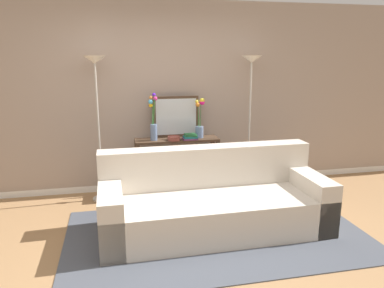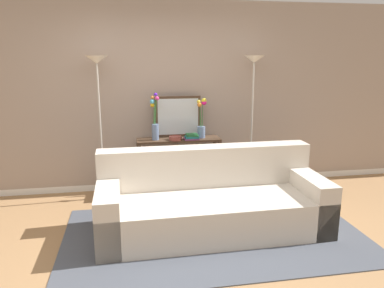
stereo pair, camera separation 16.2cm
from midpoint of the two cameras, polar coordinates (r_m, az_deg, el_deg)
The scene contains 13 objects.
ground_plane at distance 3.78m, azimuth -2.10°, elevation -16.84°, with size 16.00×16.00×0.02m, color #9E754C.
back_wall at distance 5.31m, azimuth -5.29°, elevation 7.10°, with size 12.00×0.15×2.63m.
area_rug at distance 4.14m, azimuth 4.60°, elevation -13.74°, with size 3.20×1.84×0.01m.
couch at distance 4.16m, azimuth 4.08°, elevation -9.02°, with size 2.46×0.99×0.88m.
console_table at distance 5.18m, azimuth -1.17°, elevation -1.88°, with size 1.15×0.32×0.78m.
floor_lamp_left at distance 4.90m, azimuth -13.30°, elevation 8.34°, with size 0.28×0.28×1.90m.
floor_lamp_right at distance 5.22m, azimuth 10.27°, elevation 8.79°, with size 0.28×0.28×1.90m.
wall_mirror at distance 5.19m, azimuth -1.27°, elevation 4.24°, with size 0.64×0.02×0.57m.
vase_tall_flowers at distance 5.01m, azimuth -4.80°, elevation 3.34°, with size 0.12×0.10×0.63m.
vase_short_flowers at distance 5.13m, azimuth 2.39°, elevation 3.48°, with size 0.13×0.11×0.55m.
fruit_bowl at distance 5.01m, azimuth -1.64°, elevation 0.93°, with size 0.17×0.17×0.06m.
book_stack at distance 5.04m, azimuth 0.88°, elevation 1.10°, with size 0.21×0.15×0.08m.
book_row_under_console at distance 5.28m, azimuth -4.69°, elevation -6.97°, with size 0.28×0.18×0.13m.
Camera 2 is at (-0.36, -3.25, 1.89)m, focal length 34.71 mm.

